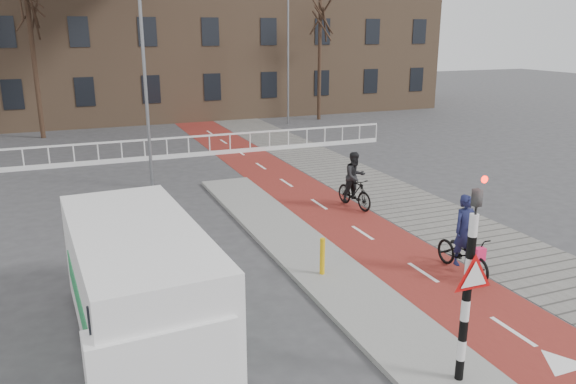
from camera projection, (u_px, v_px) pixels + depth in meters
name	position (u px, v px, depth m)	size (l,w,h in m)	color
ground	(419.00, 322.00, 11.36)	(120.00, 120.00, 0.00)	#38383A
bike_lane	(296.00, 189.00, 20.81)	(2.50, 60.00, 0.01)	maroon
sidewalk	(363.00, 182.00, 21.81)	(3.00, 60.00, 0.01)	slate
curb_island	(307.00, 254.00, 14.65)	(1.80, 16.00, 0.12)	gray
traffic_signal	(470.00, 276.00, 8.79)	(0.80, 0.80, 3.68)	black
bollard	(322.00, 256.00, 13.21)	(0.12, 0.12, 0.90)	#DEA70C
cyclist_near	(464.00, 248.00, 13.46)	(0.67, 1.89, 1.97)	black
cyclist_far	(355.00, 185.00, 18.48)	(0.89, 1.80, 1.88)	black
van	(139.00, 284.00, 10.30)	(2.45, 5.47, 2.30)	white
railing	(99.00, 158.00, 24.63)	(28.00, 0.10, 0.99)	silver
tree_mid	(34.00, 62.00, 29.68)	(0.26, 0.26, 8.14)	black
tree_right	(320.00, 60.00, 36.16)	(0.23, 0.23, 7.65)	black
streetlight_near	(145.00, 86.00, 20.10)	(0.12, 0.12, 7.54)	slate
streetlight_right	(288.00, 58.00, 34.20)	(0.12, 0.12, 8.13)	slate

